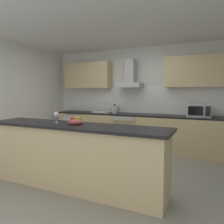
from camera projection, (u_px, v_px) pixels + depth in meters
ground at (104, 170)px, 4.04m from camera, size 5.84×4.97×0.02m
ceiling at (103, 25)px, 3.81m from camera, size 5.84×4.97×0.02m
wall_back at (139, 98)px, 5.77m from camera, size 5.84×0.12×2.60m
wall_left at (7, 99)px, 4.97m from camera, size 0.12×4.97×2.60m
backsplash_tile at (138, 100)px, 5.72m from camera, size 4.12×0.02×0.66m
counter_back at (134, 132)px, 5.51m from camera, size 4.26×0.60×0.90m
counter_island at (74, 156)px, 3.25m from camera, size 2.88×0.64×0.97m
upper_cabinets at (136, 74)px, 5.51m from camera, size 4.21×0.32×0.70m
oven at (128, 131)px, 5.55m from camera, size 0.60×0.62×0.80m
refrigerator at (78, 128)px, 6.19m from camera, size 0.58×0.60×0.85m
microwave at (199, 110)px, 4.76m from camera, size 0.50×0.38×0.30m
sink at (103, 112)px, 5.81m from camera, size 0.50×0.40×0.26m
kettle at (115, 109)px, 5.62m from camera, size 0.29×0.15×0.24m
range_hood at (130, 79)px, 5.54m from camera, size 0.62×0.45×0.72m
wine_glass at (56, 115)px, 3.34m from camera, size 0.08×0.08×0.18m
fruit_bowl at (76, 121)px, 3.22m from camera, size 0.22×0.22×0.13m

